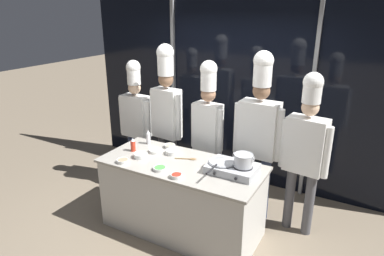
% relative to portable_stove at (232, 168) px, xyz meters
% --- Properties ---
extents(ground_plane, '(24.00, 24.00, 0.00)m').
position_rel_portable_stove_xyz_m(ground_plane, '(-0.59, -0.08, -0.93)').
color(ground_plane, '#7F705B').
extents(window_wall_back, '(5.05, 0.09, 2.70)m').
position_rel_portable_stove_xyz_m(window_wall_back, '(-0.59, 1.53, 0.42)').
color(window_wall_back, black).
rests_on(window_wall_back, ground_plane).
extents(demo_counter, '(1.89, 0.84, 0.89)m').
position_rel_portable_stove_xyz_m(demo_counter, '(-0.59, -0.08, -0.49)').
color(demo_counter, beige).
rests_on(demo_counter, ground_plane).
extents(portable_stove, '(0.52, 0.39, 0.10)m').
position_rel_portable_stove_xyz_m(portable_stove, '(0.00, 0.00, 0.00)').
color(portable_stove, '#B2B5BA').
rests_on(portable_stove, demo_counter).
extents(frying_pan, '(0.32, 0.54, 0.04)m').
position_rel_portable_stove_xyz_m(frying_pan, '(-0.12, -0.01, 0.07)').
color(frying_pan, '#ADAFB5').
rests_on(frying_pan, portable_stove).
extents(stock_pot, '(0.23, 0.20, 0.14)m').
position_rel_portable_stove_xyz_m(stock_pot, '(0.12, 0.00, 0.12)').
color(stock_pot, '#B7BABF').
rests_on(stock_pot, portable_stove).
extents(squeeze_bottle_clear, '(0.05, 0.05, 0.19)m').
position_rel_portable_stove_xyz_m(squeeze_bottle_clear, '(-1.27, 0.22, 0.04)').
color(squeeze_bottle_clear, white).
rests_on(squeeze_bottle_clear, demo_counter).
extents(squeeze_bottle_chili, '(0.06, 0.06, 0.17)m').
position_rel_portable_stove_xyz_m(squeeze_bottle_chili, '(-1.29, -0.07, 0.03)').
color(squeeze_bottle_chili, red).
rests_on(squeeze_bottle_chili, demo_counter).
extents(prep_bowl_bean_sprouts, '(0.17, 0.17, 0.04)m').
position_rel_portable_stove_xyz_m(prep_bowl_bean_sprouts, '(-1.03, 0.04, -0.03)').
color(prep_bowl_bean_sprouts, white).
rests_on(prep_bowl_bean_sprouts, demo_counter).
extents(prep_bowl_rice, '(0.17, 0.17, 0.05)m').
position_rel_portable_stove_xyz_m(prep_bowl_rice, '(-0.82, 0.09, -0.02)').
color(prep_bowl_rice, white).
rests_on(prep_bowl_rice, demo_counter).
extents(prep_bowl_scallions, '(0.15, 0.15, 0.04)m').
position_rel_portable_stove_xyz_m(prep_bowl_scallions, '(-0.71, -0.34, -0.03)').
color(prep_bowl_scallions, white).
rests_on(prep_bowl_scallions, demo_counter).
extents(prep_bowl_mushrooms, '(0.14, 0.14, 0.04)m').
position_rel_portable_stove_xyz_m(prep_bowl_mushrooms, '(-1.19, -0.39, -0.02)').
color(prep_bowl_mushrooms, white).
rests_on(prep_bowl_mushrooms, demo_counter).
extents(prep_bowl_ginger, '(0.14, 0.14, 0.04)m').
position_rel_portable_stove_xyz_m(prep_bowl_ginger, '(-0.95, 0.24, -0.02)').
color(prep_bowl_ginger, white).
rests_on(prep_bowl_ginger, demo_counter).
extents(prep_bowl_chili_flakes, '(0.13, 0.13, 0.04)m').
position_rel_portable_stove_xyz_m(prep_bowl_chili_flakes, '(-0.46, -0.40, -0.02)').
color(prep_bowl_chili_flakes, white).
rests_on(prep_bowl_chili_flakes, demo_counter).
extents(prep_bowl_garlic, '(0.17, 0.17, 0.06)m').
position_rel_portable_stove_xyz_m(prep_bowl_garlic, '(-1.09, -0.18, -0.01)').
color(prep_bowl_garlic, white).
rests_on(prep_bowl_garlic, demo_counter).
extents(serving_spoon_slotted, '(0.25, 0.12, 0.02)m').
position_rel_portable_stove_xyz_m(serving_spoon_slotted, '(-0.56, 0.06, -0.04)').
color(serving_spoon_slotted, olive).
rests_on(serving_spoon_slotted, demo_counter).
extents(chef_head, '(0.56, 0.24, 1.88)m').
position_rel_portable_stove_xyz_m(chef_head, '(-1.81, 0.66, 0.14)').
color(chef_head, '#2D3856').
rests_on(chef_head, ground_plane).
extents(chef_sous, '(0.51, 0.24, 2.13)m').
position_rel_portable_stove_xyz_m(chef_sous, '(-1.25, 0.64, 0.34)').
color(chef_sous, '#4C4C51').
rests_on(chef_sous, ground_plane).
extents(chef_line, '(0.47, 0.24, 1.96)m').
position_rel_portable_stove_xyz_m(chef_line, '(-0.61, 0.62, 0.24)').
color(chef_line, '#4C4C51').
rests_on(chef_line, ground_plane).
extents(chef_pastry, '(0.61, 0.26, 2.12)m').
position_rel_portable_stove_xyz_m(chef_pastry, '(0.06, 0.64, 0.28)').
color(chef_pastry, '#2D3856').
rests_on(chef_pastry, ground_plane).
extents(chef_apprentice, '(0.57, 0.28, 1.94)m').
position_rel_portable_stove_xyz_m(chef_apprentice, '(0.63, 0.60, 0.19)').
color(chef_apprentice, '#4C4C51').
rests_on(chef_apprentice, ground_plane).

